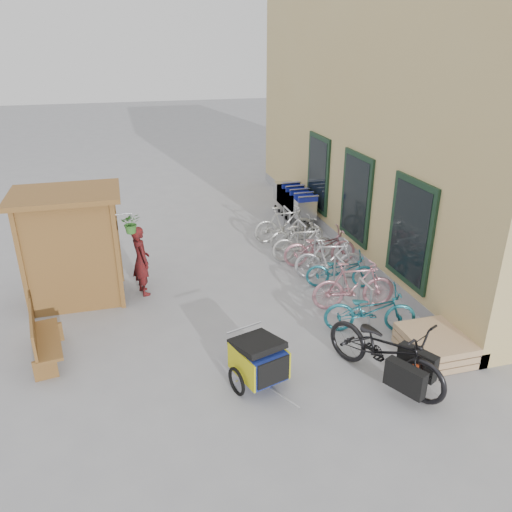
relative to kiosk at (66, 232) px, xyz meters
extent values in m
plane|color=gray|center=(3.28, -2.47, -1.55)|extent=(80.00, 80.00, 0.00)
cube|color=tan|center=(9.78, 2.03, 1.95)|extent=(6.00, 13.00, 7.00)
cube|color=gray|center=(6.86, 2.03, -1.40)|extent=(0.18, 13.00, 0.30)
cube|color=black|center=(6.75, -1.97, 0.05)|extent=(0.06, 1.50, 2.20)
cube|color=black|center=(6.72, -1.97, 0.05)|extent=(0.02, 1.25, 1.95)
cube|color=black|center=(6.75, 0.53, 0.05)|extent=(0.06, 1.50, 2.20)
cube|color=black|center=(6.72, 0.53, 0.05)|extent=(0.02, 1.25, 1.95)
cube|color=black|center=(6.75, 3.03, 0.05)|extent=(0.06, 1.50, 2.20)
cube|color=black|center=(6.72, 3.03, 0.05)|extent=(0.02, 1.25, 1.95)
cube|color=brown|center=(-0.82, -0.62, -0.40)|extent=(0.09, 0.09, 2.30)
cube|color=brown|center=(0.98, -0.62, -0.40)|extent=(0.09, 0.09, 2.30)
cube|color=brown|center=(-0.82, 0.68, -0.40)|extent=(0.09, 0.09, 2.30)
cube|color=brown|center=(0.98, 0.68, -0.40)|extent=(0.09, 0.09, 2.30)
cube|color=brown|center=(-0.79, 0.03, -0.40)|extent=(0.05, 1.30, 2.30)
cube|color=brown|center=(0.08, -0.59, -0.40)|extent=(1.80, 0.05, 2.30)
cube|color=brown|center=(0.08, 0.65, -0.40)|extent=(1.80, 0.05, 2.30)
cube|color=brown|center=(0.08, 0.03, 0.80)|extent=(2.15, 1.65, 0.10)
cube|color=brown|center=(-0.12, 0.03, -0.65)|extent=(1.30, 1.15, 0.04)
cube|color=brown|center=(-0.12, 0.03, -0.05)|extent=(1.30, 1.15, 0.04)
cylinder|color=#A5A8AD|center=(1.16, -0.62, 0.50)|extent=(0.36, 0.02, 0.02)
imported|color=#2F6925|center=(1.31, -0.62, 0.30)|extent=(0.38, 0.33, 0.42)
cylinder|color=#A5A8AD|center=(5.58, -2.72, -1.13)|extent=(0.05, 0.05, 0.84)
cylinder|color=#A5A8AD|center=(5.58, -2.22, -1.13)|extent=(0.05, 0.05, 0.84)
cylinder|color=#A5A8AD|center=(5.58, -2.47, -0.71)|extent=(0.05, 0.50, 0.05)
cylinder|color=#A5A8AD|center=(5.58, -1.52, -1.13)|extent=(0.05, 0.05, 0.84)
cylinder|color=#A5A8AD|center=(5.58, -1.02, -1.13)|extent=(0.05, 0.05, 0.84)
cylinder|color=#A5A8AD|center=(5.58, -1.27, -0.71)|extent=(0.05, 0.50, 0.05)
cylinder|color=#A5A8AD|center=(5.58, -0.32, -1.13)|extent=(0.05, 0.05, 0.84)
cylinder|color=#A5A8AD|center=(5.58, 0.18, -1.13)|extent=(0.05, 0.05, 0.84)
cylinder|color=#A5A8AD|center=(5.58, -0.07, -0.71)|extent=(0.05, 0.50, 0.05)
cylinder|color=#A5A8AD|center=(5.58, 0.88, -1.13)|extent=(0.05, 0.05, 0.84)
cylinder|color=#A5A8AD|center=(5.58, 1.38, -1.13)|extent=(0.05, 0.05, 0.84)
cylinder|color=#A5A8AD|center=(5.58, 1.13, -0.71)|extent=(0.05, 0.50, 0.05)
cylinder|color=#A5A8AD|center=(5.58, 2.08, -1.13)|extent=(0.05, 0.05, 0.84)
cylinder|color=#A5A8AD|center=(5.58, 2.58, -1.13)|extent=(0.05, 0.05, 0.84)
cylinder|color=#A5A8AD|center=(5.58, 2.33, -0.71)|extent=(0.05, 0.50, 0.05)
cube|color=tan|center=(6.28, -3.87, -1.48)|extent=(1.00, 1.20, 0.12)
cube|color=tan|center=(6.28, -3.87, -1.34)|extent=(1.00, 1.20, 0.12)
cube|color=tan|center=(6.28, -3.87, -1.20)|extent=(1.00, 1.20, 0.12)
cube|color=brown|center=(-0.32, -2.21, -1.16)|extent=(0.65, 1.47, 0.06)
cube|color=brown|center=(-0.51, -2.21, -0.89)|extent=(0.27, 1.41, 0.47)
cube|color=brown|center=(-0.32, -2.77, -1.36)|extent=(0.38, 0.12, 0.38)
cube|color=brown|center=(-0.32, -1.64, -1.36)|extent=(0.38, 0.12, 0.38)
cube|color=silver|center=(6.28, 2.99, -0.91)|extent=(0.59, 0.91, 0.56)
cube|color=#17229B|center=(6.28, 2.53, -0.54)|extent=(0.59, 0.04, 0.19)
cylinder|color=silver|center=(6.28, 2.50, -0.46)|extent=(0.62, 0.04, 0.04)
cylinder|color=black|center=(6.04, 2.62, -1.49)|extent=(0.04, 0.13, 0.13)
cube|color=silver|center=(6.28, 3.37, -0.91)|extent=(0.59, 0.91, 0.56)
cube|color=#17229B|center=(6.28, 2.91, -0.54)|extent=(0.59, 0.04, 0.19)
cylinder|color=silver|center=(6.28, 2.88, -0.46)|extent=(0.62, 0.04, 0.04)
cylinder|color=black|center=(6.04, 2.99, -1.49)|extent=(0.04, 0.13, 0.13)
cube|color=silver|center=(6.28, 3.74, -0.91)|extent=(0.59, 0.91, 0.56)
cube|color=#17229B|center=(6.28, 3.28, -0.54)|extent=(0.59, 0.04, 0.19)
cylinder|color=silver|center=(6.28, 3.25, -0.46)|extent=(0.62, 0.04, 0.04)
cylinder|color=black|center=(6.04, 3.37, -1.49)|extent=(0.04, 0.13, 0.13)
cube|color=silver|center=(6.28, 4.12, -0.91)|extent=(0.59, 0.91, 0.56)
cube|color=#17229B|center=(6.28, 3.66, -0.54)|extent=(0.59, 0.04, 0.19)
cylinder|color=silver|center=(6.28, 3.63, -0.46)|extent=(0.62, 0.04, 0.04)
cylinder|color=black|center=(6.04, 3.74, -1.49)|extent=(0.04, 0.13, 0.13)
cube|color=silver|center=(6.28, 4.49, -0.91)|extent=(0.59, 0.91, 0.56)
cube|color=#17229B|center=(6.28, 4.03, -0.54)|extent=(0.59, 0.04, 0.19)
cylinder|color=silver|center=(6.28, 4.00, -0.46)|extent=(0.62, 0.04, 0.04)
cylinder|color=black|center=(6.04, 4.12, -1.49)|extent=(0.04, 0.13, 0.13)
cube|color=navy|center=(3.04, -3.83, -1.09)|extent=(0.83, 0.96, 0.48)
cube|color=gold|center=(2.73, -3.93, -1.09)|extent=(0.27, 0.79, 0.48)
cube|color=gold|center=(3.35, -3.74, -1.09)|extent=(0.27, 0.79, 0.48)
cube|color=black|center=(3.16, -4.24, -1.06)|extent=(0.56, 0.20, 0.44)
cube|color=black|center=(3.02, -3.79, -0.80)|extent=(0.87, 0.94, 0.23)
torus|color=black|center=(2.64, -3.96, -1.33)|extent=(0.19, 0.47, 0.47)
torus|color=black|center=(3.44, -3.71, -1.33)|extent=(0.19, 0.47, 0.47)
cylinder|color=#B7B7BC|center=(3.24, -4.50, -1.33)|extent=(0.23, 0.67, 0.03)
cylinder|color=#B7B7BC|center=(2.91, -3.41, -0.71)|extent=(0.63, 0.22, 0.03)
imported|color=black|center=(5.05, -4.25, -0.97)|extent=(1.70, 2.34, 1.17)
cube|color=black|center=(5.08, -4.85, -1.10)|extent=(0.45, 0.66, 0.45)
cube|color=black|center=(5.48, -4.54, -1.10)|extent=(0.45, 0.66, 0.45)
cube|color=red|center=(5.28, -4.69, -1.05)|extent=(0.19, 0.21, 0.12)
imported|color=maroon|center=(1.44, -0.08, -0.77)|extent=(0.52, 0.65, 1.57)
imported|color=#1F6B7C|center=(5.52, -2.83, -1.09)|extent=(1.85, 1.08, 0.92)
imported|color=#BA7885|center=(5.61, -1.92, -1.02)|extent=(1.81, 0.73, 1.05)
imported|color=#1F6B7C|center=(5.77, -0.95, -1.14)|extent=(1.66, 0.97, 0.83)
imported|color=silver|center=(5.70, -0.47, -1.06)|extent=(1.72, 0.86, 0.99)
imported|color=#BA7885|center=(5.76, 0.30, -1.07)|extent=(1.88, 0.81, 0.96)
imported|color=#B7B8B3|center=(5.45, 0.66, -1.07)|extent=(1.63, 0.63, 0.96)
imported|color=#B7B8B3|center=(5.60, 1.52, -1.14)|extent=(1.64, 0.75, 0.83)
imported|color=#B7B8B3|center=(5.40, 2.01, -1.04)|extent=(1.72, 0.55, 1.03)
camera|label=1|loc=(1.24, -10.25, 3.65)|focal=35.00mm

